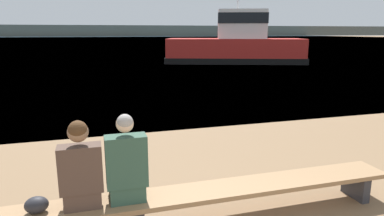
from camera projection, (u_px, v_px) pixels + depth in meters
water_surface at (93, 38)px, 120.45m from camera, size 240.00×240.00×0.00m
far_shoreline at (92, 31)px, 170.85m from camera, size 600.00×12.00×5.36m
bench_main at (137, 205)px, 4.01m from camera, size 6.87×0.51×0.43m
person_left at (81, 170)px, 3.75m from camera, size 0.46×0.41×1.00m
person_right at (126, 165)px, 3.88m from camera, size 0.46×0.41×1.04m
shopping_bag at (37, 205)px, 3.68m from camera, size 0.25×0.19×0.18m
tugboat_red at (236, 46)px, 26.03m from camera, size 10.97×6.92×6.51m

